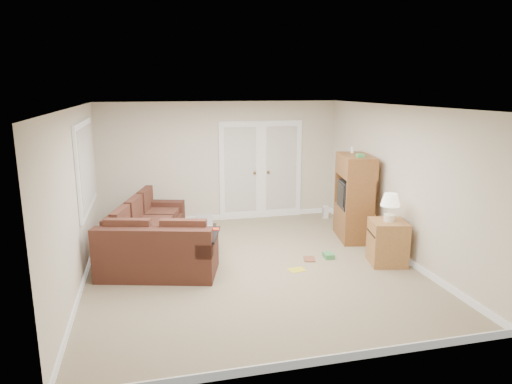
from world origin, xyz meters
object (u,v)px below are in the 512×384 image
object	(u,v)px
tv_armoire	(354,197)
coffee_table	(201,243)
side_cabinet	(388,239)
sectional_sofa	(152,240)

from	to	relation	value
tv_armoire	coffee_table	bearing A→B (deg)	-163.58
side_cabinet	coffee_table	bearing A→B (deg)	172.89
sectional_sofa	coffee_table	world-z (taller)	sectional_sofa
coffee_table	tv_armoire	xyz separation A→B (m)	(2.89, 0.28, 0.57)
tv_armoire	side_cabinet	bearing A→B (deg)	-80.19
tv_armoire	sectional_sofa	bearing A→B (deg)	-165.61
sectional_sofa	side_cabinet	distance (m)	3.82
coffee_table	tv_armoire	world-z (taller)	tv_armoire
sectional_sofa	coffee_table	xyz separation A→B (m)	(0.79, -0.05, -0.09)
coffee_table	side_cabinet	world-z (taller)	side_cabinet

